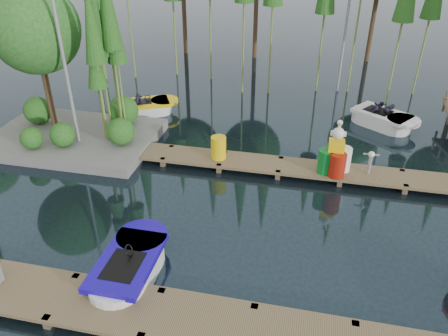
% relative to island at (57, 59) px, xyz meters
% --- Properties ---
extents(ground_plane, '(90.00, 90.00, 0.00)m').
position_rel_island_xyz_m(ground_plane, '(6.30, -3.29, -3.18)').
color(ground_plane, '#1B2932').
extents(near_dock, '(18.00, 1.50, 0.50)m').
position_rel_island_xyz_m(near_dock, '(6.30, -7.79, -2.95)').
color(near_dock, brown).
rests_on(near_dock, ground).
extents(far_dock, '(15.00, 1.20, 0.50)m').
position_rel_island_xyz_m(far_dock, '(7.30, -0.79, -2.95)').
color(far_dock, brown).
rests_on(far_dock, ground).
extents(island, '(6.20, 4.20, 6.75)m').
position_rel_island_xyz_m(island, '(0.00, 0.00, 0.00)').
color(island, slate).
rests_on(island, ground).
extents(lamp_island, '(0.30, 0.30, 7.25)m').
position_rel_island_xyz_m(lamp_island, '(0.80, -0.79, 1.08)').
color(lamp_island, gray).
rests_on(lamp_island, ground).
extents(lamp_rear, '(0.30, 0.30, 7.25)m').
position_rel_island_xyz_m(lamp_rear, '(10.30, 7.71, 1.08)').
color(lamp_rear, gray).
rests_on(lamp_rear, ground).
extents(boat_blue, '(1.33, 2.91, 0.98)m').
position_rel_island_xyz_m(boat_blue, '(5.28, -6.62, -2.90)').
color(boat_blue, white).
rests_on(boat_blue, ground).
extents(boat_yellow_far, '(2.96, 2.32, 1.35)m').
position_rel_island_xyz_m(boat_yellow_far, '(1.97, 3.03, -2.90)').
color(boat_yellow_far, white).
rests_on(boat_yellow_far, ground).
extents(boat_white_far, '(3.12, 2.75, 1.37)m').
position_rel_island_xyz_m(boat_white_far, '(12.10, 3.89, -2.88)').
color(boat_white_far, white).
rests_on(boat_white_far, ground).
extents(yellow_barrel, '(0.53, 0.53, 0.80)m').
position_rel_island_xyz_m(yellow_barrel, '(6.16, -0.79, -2.48)').
color(yellow_barrel, yellow).
rests_on(yellow_barrel, far_dock).
extents(drum_cluster, '(1.08, 0.99, 1.87)m').
position_rel_island_xyz_m(drum_cluster, '(10.12, -0.94, -2.34)').
color(drum_cluster, '#0C6E23').
rests_on(drum_cluster, far_dock).
extents(seagull_post, '(0.52, 0.28, 0.82)m').
position_rel_island_xyz_m(seagull_post, '(11.23, -0.79, -2.33)').
color(seagull_post, gray).
rests_on(seagull_post, far_dock).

